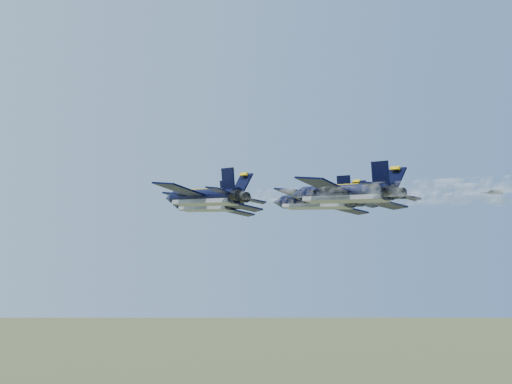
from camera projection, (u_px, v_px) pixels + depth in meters
name	position (u px, v px, depth m)	size (l,w,h in m)	color
jet_lead	(205.00, 204.00, 104.10)	(13.21, 17.46, 4.43)	black
jet_left	(203.00, 197.00, 86.97)	(13.21, 17.46, 4.43)	black
jet_right	(315.00, 202.00, 96.58)	(13.21, 17.46, 4.43)	black
jet_slot	(343.00, 194.00, 80.11)	(13.21, 17.46, 4.43)	black
smoke_trail_lead	(470.00, 184.00, 67.08)	(8.98, 60.38, 1.98)	white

